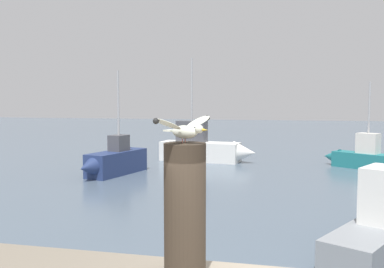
{
  "coord_description": "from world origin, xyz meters",
  "views": [
    {
      "loc": [
        -0.33,
        -3.41,
        2.96
      ],
      "look_at": [
        -1.09,
        -0.04,
        2.69
      ],
      "focal_mm": 39.88,
      "sensor_mm": 36.0,
      "label": 1
    }
  ],
  "objects_px": {
    "seagull": "(185,128)",
    "boat_white": "(207,148)",
    "mooring_post": "(185,209)",
    "boat_teal": "(359,157)",
    "boat_navy": "(112,162)"
  },
  "relations": [
    {
      "from": "mooring_post",
      "to": "boat_teal",
      "type": "distance_m",
      "value": 16.92
    },
    {
      "from": "seagull",
      "to": "boat_white",
      "type": "distance_m",
      "value": 17.33
    },
    {
      "from": "seagull",
      "to": "boat_teal",
      "type": "height_order",
      "value": "boat_teal"
    },
    {
      "from": "boat_white",
      "to": "boat_teal",
      "type": "xyz_separation_m",
      "value": [
        6.86,
        -0.52,
        -0.13
      ]
    },
    {
      "from": "mooring_post",
      "to": "boat_white",
      "type": "distance_m",
      "value": 17.26
    },
    {
      "from": "boat_white",
      "to": "seagull",
      "type": "bearing_deg",
      "value": -79.83
    },
    {
      "from": "mooring_post",
      "to": "seagull",
      "type": "distance_m",
      "value": 0.62
    },
    {
      "from": "boat_white",
      "to": "boat_teal",
      "type": "distance_m",
      "value": 6.88
    },
    {
      "from": "mooring_post",
      "to": "seagull",
      "type": "bearing_deg",
      "value": -23.07
    },
    {
      "from": "mooring_post",
      "to": "seagull",
      "type": "relative_size",
      "value": 1.54
    },
    {
      "from": "seagull",
      "to": "boat_teal",
      "type": "bearing_deg",
      "value": 76.88
    },
    {
      "from": "seagull",
      "to": "boat_white",
      "type": "bearing_deg",
      "value": 100.17
    },
    {
      "from": "boat_navy",
      "to": "boat_teal",
      "type": "height_order",
      "value": "boat_navy"
    },
    {
      "from": "mooring_post",
      "to": "boat_white",
      "type": "height_order",
      "value": "boat_white"
    },
    {
      "from": "mooring_post",
      "to": "boat_teal",
      "type": "xyz_separation_m",
      "value": [
        3.83,
        16.4,
        -1.63
      ]
    }
  ]
}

